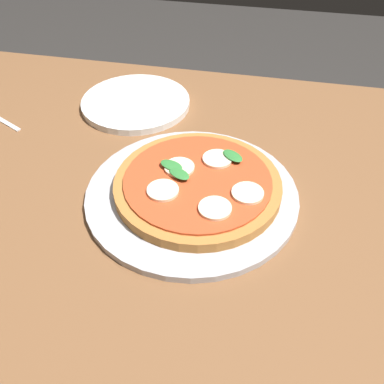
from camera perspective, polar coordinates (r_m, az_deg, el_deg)
dining_table at (r=0.78m, az=0.55°, el=-6.06°), size 1.38×0.88×0.72m
serving_tray at (r=0.71m, az=-0.00°, el=-0.24°), size 0.34×0.34×0.01m
pizza at (r=0.70m, az=1.01°, el=1.00°), size 0.27×0.27×0.03m
plate_white at (r=0.94m, az=-7.38°, el=11.54°), size 0.23×0.23×0.01m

